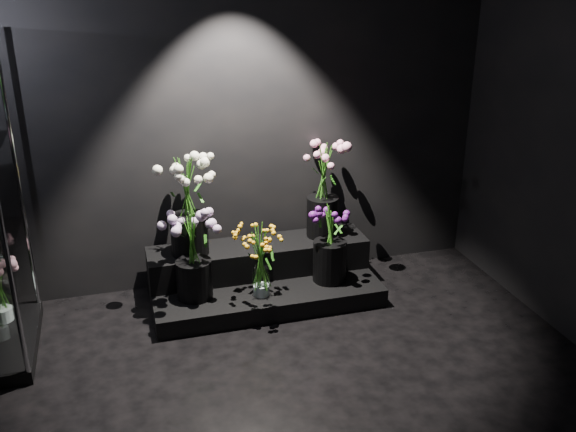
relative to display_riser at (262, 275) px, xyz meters
name	(u,v)px	position (x,y,z in m)	size (l,w,h in m)	color
wall_back	(227,105)	(-0.16, 0.33, 1.25)	(4.00, 4.00, 0.00)	black
display_riser	(262,275)	(0.00, 0.00, 0.00)	(1.68, 0.74, 0.37)	black
bouquet_orange_bells	(261,259)	(-0.07, -0.27, 0.27)	(0.34, 0.34, 0.55)	white
bouquet_lilac	(193,250)	(-0.53, -0.16, 0.35)	(0.39, 0.39, 0.66)	black
bouquet_purple	(330,240)	(0.48, -0.18, 0.32)	(0.37, 0.37, 0.62)	black
bouquet_cream_roses	(187,200)	(-0.52, 0.08, 0.63)	(0.43, 0.43, 0.74)	black
bouquet_pink_roses	(323,185)	(0.52, 0.12, 0.64)	(0.41, 0.41, 0.74)	black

